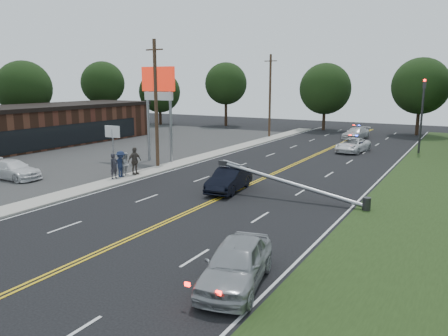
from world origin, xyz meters
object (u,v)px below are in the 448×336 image
Objects in this scene: utility_pole_far at (270,96)px; bystander_c at (121,164)px; emergency_b at (356,133)px; small_sign at (113,135)px; fallen_streetlight at (298,185)px; emergency_a at (353,145)px; pylon_sign at (158,91)px; parked_car at (12,170)px; utility_pole_mid at (156,104)px; crashed_sedan at (229,179)px; bystander_d at (135,161)px; waiting_sedan at (236,263)px; traffic_signal at (422,109)px; bystander_b at (126,164)px; bystander_a at (114,166)px.

bystander_c is at bearing -89.12° from utility_pole_far.
small_sign is at bearing -108.98° from emergency_b.
fallen_streetlight is 1.95× the size of emergency_a.
parked_car is (-4.87, -10.60, -5.33)m from pylon_sign.
utility_pole_mid is 22.00m from utility_pole_far.
utility_pole_far reaches higher than crashed_sedan.
emergency_b is at bearing -8.54° from bystander_d.
utility_pole_mid is 27.91m from emergency_b.
pylon_sign is 5.45m from small_sign.
emergency_a is at bearing 84.04° from waiting_sedan.
emergency_b is at bearing 69.44° from utility_pole_mid.
bystander_c is (-17.09, -22.66, -3.15)m from traffic_signal.
waiting_sedan is at bearing -37.01° from small_sign.
pylon_sign is at bearing 157.78° from fallen_streetlight.
traffic_signal reaches higher than parked_car.
pylon_sign is 1.74× the size of parked_car.
parked_car is at bearing -99.04° from small_sign.
pylon_sign is 3.96× the size of bystander_d.
utility_pole_far is 26.97m from bystander_c.
emergency_b is (15.85, 34.41, 0.02)m from parked_car.
waiting_sedan is 18.71m from bystander_d.
bystander_d is (-16.77, -21.58, -3.08)m from traffic_signal.
emergency_a is at bearing 94.68° from fallen_streetlight.
emergency_b is at bearing 108.82° from emergency_a.
bystander_b is (0.52, -26.22, -4.11)m from utility_pole_far.
waiting_sedan is at bearing -134.17° from bystander_b.
bystander_b is at bearing -0.91° from bystander_a.
bystander_a reaches higher than crashed_sedan.
utility_pole_mid is 6.18m from bystander_c.
traffic_signal is 28.56m from bystander_c.
parked_car is at bearing 150.32° from waiting_sedan.
waiting_sedan is at bearing -125.69° from bystander_c.
small_sign is 22.68m from utility_pole_far.
fallen_streetlight is 0.94× the size of utility_pole_far.
waiting_sedan is at bearing -120.06° from bystander_d.
utility_pole_far reaches higher than emergency_a.
pylon_sign is at bearing 16.80° from bystander_a.
traffic_signal is 27.50m from bystander_d.
bystander_d is at bearing 128.92° from waiting_sedan.
parked_car is 8.00m from bystander_b.
bystander_b reaches higher than waiting_sedan.
utility_pole_mid reaches higher than crashed_sedan.
traffic_signal is at bearing -45.08° from bystander_b.
utility_pole_mid reaches higher than bystander_a.
bystander_c is at bearing -84.99° from utility_pole_mid.
utility_pole_far reaches higher than pylon_sign.
traffic_signal reaches higher than fallen_streetlight.
bystander_d is (2.03, -5.58, -4.87)m from pylon_sign.
small_sign is at bearing 180.00° from utility_pole_mid.
traffic_signal is at bearing -12.89° from utility_pole_far.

